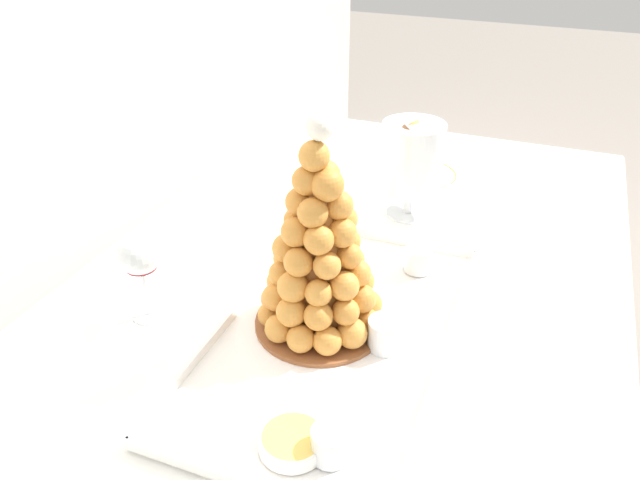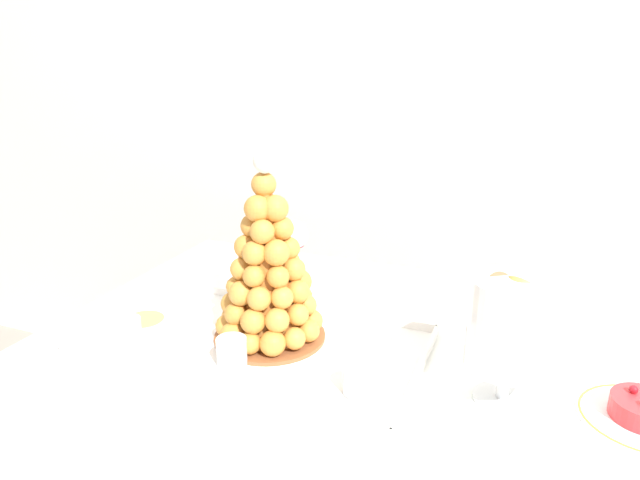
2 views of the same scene
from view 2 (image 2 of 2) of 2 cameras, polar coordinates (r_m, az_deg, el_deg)
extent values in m
cube|color=silver|center=(1.83, 15.80, 16.09)|extent=(4.80, 0.10, 2.50)
cylinder|color=brown|center=(1.84, -9.70, -12.69)|extent=(0.04, 0.04, 0.72)
cube|color=brown|center=(1.09, 7.66, -13.20)|extent=(1.41, 0.96, 0.02)
cube|color=white|center=(1.09, 7.69, -12.69)|extent=(1.47, 1.02, 0.00)
cube|color=white|center=(1.58, 12.14, -7.17)|extent=(1.47, 0.01, 0.22)
cube|color=white|center=(1.47, -21.88, -10.19)|extent=(0.01, 1.02, 0.22)
cube|color=white|center=(1.15, -6.58, -10.59)|extent=(0.65, 0.36, 0.01)
cube|color=white|center=(1.01, -11.64, -14.54)|extent=(0.65, 0.01, 0.02)
cube|color=white|center=(1.28, -2.76, -6.51)|extent=(0.65, 0.01, 0.02)
cube|color=white|center=(1.31, -19.38, -7.03)|extent=(0.01, 0.36, 0.02)
cube|color=white|center=(1.04, 9.90, -13.17)|extent=(0.01, 0.36, 0.02)
cylinder|color=white|center=(1.14, -6.59, -10.42)|extent=(0.34, 0.34, 0.00)
cylinder|color=brown|center=(1.16, -5.06, -9.62)|extent=(0.22, 0.22, 0.01)
cone|color=#B6712F|center=(1.09, -5.31, -1.92)|extent=(0.14, 0.14, 0.32)
sphere|color=#D58B3A|center=(1.12, -1.17, -9.16)|extent=(0.05, 0.05, 0.05)
sphere|color=gold|center=(1.15, -0.87, -8.19)|extent=(0.05, 0.05, 0.05)
sphere|color=gold|center=(1.19, -1.68, -7.33)|extent=(0.04, 0.04, 0.04)
sphere|color=gold|center=(1.22, -3.31, -6.77)|extent=(0.05, 0.05, 0.05)
sphere|color=gold|center=(1.22, -5.34, -6.71)|extent=(0.04, 0.04, 0.04)
sphere|color=gold|center=(1.21, -7.32, -6.93)|extent=(0.05, 0.05, 0.05)
sphere|color=gold|center=(1.18, -8.79, -7.61)|extent=(0.05, 0.05, 0.05)
sphere|color=gold|center=(1.15, -9.36, -8.58)|extent=(0.05, 0.05, 0.05)
sphere|color=gold|center=(1.11, -8.80, -9.50)|extent=(0.05, 0.05, 0.05)
sphere|color=#D38938|center=(1.08, -7.13, -10.32)|extent=(0.04, 0.04, 0.04)
sphere|color=#D38938|center=(1.07, -4.83, -10.39)|extent=(0.05, 0.05, 0.05)
sphere|color=gold|center=(1.08, -2.61, -9.93)|extent=(0.04, 0.04, 0.04)
sphere|color=gold|center=(1.12, -1.41, -6.60)|extent=(0.04, 0.04, 0.04)
sphere|color=#D58B39|center=(1.16, -1.99, -5.78)|extent=(0.05, 0.05, 0.05)
sphere|color=gold|center=(1.19, -3.68, -5.19)|extent=(0.04, 0.04, 0.04)
sphere|color=gold|center=(1.20, -5.86, -5.10)|extent=(0.05, 0.05, 0.05)
sphere|color=gold|center=(1.18, -7.81, -5.67)|extent=(0.05, 0.05, 0.05)
sphere|color=#D38938|center=(1.14, -8.86, -6.39)|extent=(0.05, 0.05, 0.05)
sphere|color=#D38A39|center=(1.10, -8.53, -7.43)|extent=(0.04, 0.04, 0.04)
sphere|color=gold|center=(1.07, -6.81, -8.18)|extent=(0.05, 0.05, 0.05)
sphere|color=gold|center=(1.06, -4.37, -8.10)|extent=(0.05, 0.05, 0.05)
sphere|color=gold|center=(1.09, -2.28, -7.55)|extent=(0.04, 0.04, 0.04)
sphere|color=#D48A39|center=(1.13, -2.11, -4.24)|extent=(0.05, 0.05, 0.05)
sphere|color=gold|center=(1.16, -3.37, -3.61)|extent=(0.05, 0.05, 0.05)
sphere|color=gold|center=(1.17, -5.40, -3.55)|extent=(0.04, 0.04, 0.04)
sphere|color=gold|center=(1.16, -7.36, -3.90)|extent=(0.05, 0.05, 0.05)
sphere|color=gold|center=(1.12, -8.41, -4.70)|extent=(0.04, 0.04, 0.04)
sphere|color=gold|center=(1.08, -8.01, -5.39)|extent=(0.05, 0.05, 0.05)
sphere|color=gold|center=(1.06, -6.20, -5.92)|extent=(0.05, 0.05, 0.05)
sphere|color=gold|center=(1.06, -3.87, -5.83)|extent=(0.04, 0.04, 0.04)
sphere|color=#D48B39|center=(1.09, -2.25, -5.22)|extent=(0.05, 0.05, 0.05)
sphere|color=#D38938|center=(1.13, -3.07, -2.18)|extent=(0.04, 0.04, 0.04)
sphere|color=gold|center=(1.15, -5.05, -1.77)|extent=(0.05, 0.05, 0.05)
sphere|color=#D48A39|center=(1.13, -7.18, -2.11)|extent=(0.05, 0.05, 0.05)
sphere|color=gold|center=(1.09, -7.98, -2.92)|extent=(0.04, 0.04, 0.04)
sphere|color=#D38938|center=(1.06, -6.73, -3.65)|extent=(0.04, 0.04, 0.04)
sphere|color=#D38938|center=(1.05, -4.28, -3.74)|extent=(0.04, 0.04, 0.04)
sphere|color=gold|center=(1.08, -2.67, -2.97)|extent=(0.05, 0.05, 0.05)
sphere|color=#D48B39|center=(1.12, -4.08, -0.19)|extent=(0.05, 0.05, 0.05)
sphere|color=#D48A39|center=(1.12, -6.18, -0.05)|extent=(0.05, 0.05, 0.05)
sphere|color=#D48A39|center=(1.09, -7.49, -0.70)|extent=(0.05, 0.05, 0.05)
sphere|color=gold|center=(1.05, -6.68, -1.32)|extent=(0.05, 0.05, 0.05)
sphere|color=gold|center=(1.05, -4.45, -1.29)|extent=(0.05, 0.05, 0.05)
sphere|color=#D48A39|center=(1.08, -3.17, -0.82)|extent=(0.04, 0.04, 0.04)
sphere|color=#D48B39|center=(1.10, -4.96, 1.75)|extent=(0.05, 0.05, 0.05)
sphere|color=#D48B39|center=(1.08, -6.95, 1.37)|extent=(0.05, 0.05, 0.05)
sphere|color=gold|center=(1.04, -5.88, 0.85)|extent=(0.05, 0.05, 0.05)
sphere|color=gold|center=(1.06, -3.84, 1.19)|extent=(0.04, 0.04, 0.04)
sphere|color=#D48A39|center=(1.08, -5.53, 3.68)|extent=(0.05, 0.05, 0.05)
sphere|color=#D48A39|center=(1.05, -6.36, 3.18)|extent=(0.05, 0.05, 0.05)
sphere|color=gold|center=(1.05, -4.52, 3.24)|extent=(0.05, 0.05, 0.05)
sphere|color=gold|center=(1.06, -5.73, 5.63)|extent=(0.05, 0.05, 0.05)
sphere|color=white|center=(1.04, -5.61, 7.91)|extent=(0.04, 0.04, 0.04)
cylinder|color=silver|center=(1.20, -18.87, -8.60)|extent=(0.05, 0.05, 0.05)
cylinder|color=gold|center=(1.20, -18.80, -9.17)|extent=(0.05, 0.05, 0.02)
cylinder|color=#EAC166|center=(1.20, -18.89, -8.44)|extent=(0.05, 0.05, 0.01)
sphere|color=brown|center=(1.20, -18.93, -7.81)|extent=(0.01, 0.01, 0.01)
cylinder|color=silver|center=(1.06, -8.93, -11.14)|extent=(0.06, 0.06, 0.05)
cylinder|color=gold|center=(1.07, -8.89, -11.84)|extent=(0.05, 0.05, 0.02)
cylinder|color=#EAC166|center=(1.06, -8.95, -10.93)|extent=(0.05, 0.05, 0.02)
sphere|color=brown|center=(1.07, -9.14, -10.09)|extent=(0.02, 0.02, 0.02)
cylinder|color=silver|center=(0.98, 3.98, -13.95)|extent=(0.05, 0.05, 0.05)
cylinder|color=gold|center=(0.99, 3.96, -14.61)|extent=(0.05, 0.05, 0.02)
cylinder|color=#EAC166|center=(0.98, 3.98, -13.76)|extent=(0.05, 0.05, 0.01)
sphere|color=brown|center=(0.98, 3.74, -13.02)|extent=(0.02, 0.02, 0.02)
cylinder|color=white|center=(1.24, -17.40, -8.12)|extent=(0.09, 0.09, 0.02)
cylinder|color=#F2CC59|center=(1.24, -17.44, -7.75)|extent=(0.08, 0.08, 0.00)
cylinder|color=white|center=(1.03, 17.92, -15.00)|extent=(0.10, 0.10, 0.01)
cylinder|color=white|center=(1.01, 18.11, -13.40)|extent=(0.02, 0.02, 0.06)
cylinder|color=white|center=(0.96, 18.74, -8.01)|extent=(0.14, 0.14, 0.15)
cylinder|color=#F9A54C|center=(0.99, 19.62, -11.22)|extent=(0.06, 0.05, 0.04)
cylinder|color=pink|center=(1.01, 18.79, -10.49)|extent=(0.05, 0.05, 0.04)
cylinder|color=#9ED860|center=(0.99, 16.87, -10.87)|extent=(0.05, 0.05, 0.03)
cylinder|color=brown|center=(0.96, 17.71, -11.84)|extent=(0.06, 0.05, 0.06)
cylinder|color=#72B2E0|center=(0.99, 19.33, -9.64)|extent=(0.06, 0.05, 0.06)
cylinder|color=brown|center=(0.99, 17.82, -9.50)|extent=(0.06, 0.06, 0.05)
cylinder|color=yellow|center=(0.95, 18.24, -10.87)|extent=(0.07, 0.05, 0.07)
cylinder|color=#72B2E0|center=(1.00, 19.21, -7.85)|extent=(0.06, 0.05, 0.06)
cylinder|color=#72B2E0|center=(0.97, 16.73, -8.31)|extent=(0.05, 0.05, 0.04)
cylinder|color=brown|center=(0.95, 20.06, -9.24)|extent=(0.07, 0.05, 0.07)
cylinder|color=pink|center=(0.98, 18.33, -6.78)|extent=(0.06, 0.05, 0.06)
cylinder|color=pink|center=(0.94, 16.82, -7.73)|extent=(0.06, 0.06, 0.04)
cylinder|color=yellow|center=(0.96, 20.17, -7.61)|extent=(0.06, 0.06, 0.06)
cylinder|color=#F9A54C|center=(0.96, 18.14, -5.82)|extent=(0.06, 0.05, 0.06)
cylinder|color=yellow|center=(0.93, 17.52, -6.47)|extent=(0.06, 0.06, 0.04)
cylinder|color=brown|center=(0.93, 19.85, -6.88)|extent=(0.06, 0.05, 0.05)
cylinder|color=pink|center=(0.96, 19.85, -6.02)|extent=(0.05, 0.05, 0.04)
cylinder|color=brown|center=(0.95, 17.72, -4.55)|extent=(0.06, 0.05, 0.06)
cylinder|color=#72B2E0|center=(0.92, 19.15, -5.39)|extent=(0.05, 0.05, 0.04)
cylinder|color=#F9A54C|center=(0.95, 19.63, -4.67)|extent=(0.06, 0.05, 0.06)
sphere|color=#A51923|center=(1.06, 29.22, -13.16)|extent=(0.01, 0.01, 0.01)
cylinder|color=silver|center=(1.43, -2.62, -4.31)|extent=(0.06, 0.06, 0.00)
cylinder|color=silver|center=(1.42, -2.65, -2.51)|extent=(0.01, 0.01, 0.09)
sphere|color=silver|center=(1.39, -2.70, 0.54)|extent=(0.07, 0.07, 0.07)
cylinder|color=maroon|center=(1.39, -2.69, 0.00)|extent=(0.05, 0.05, 0.03)
camera|label=1|loc=(1.41, -45.74, 18.72)|focal=35.15mm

